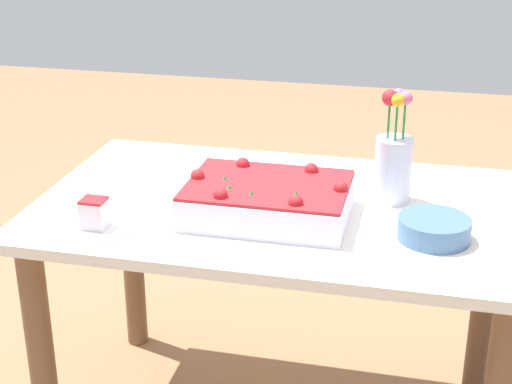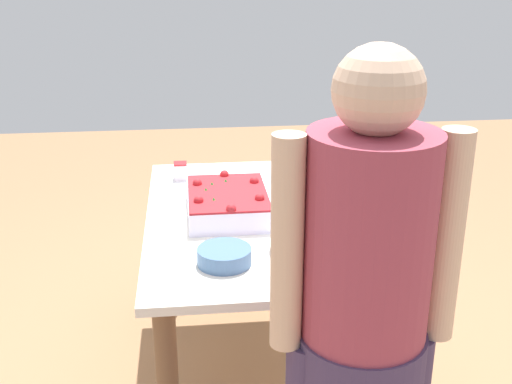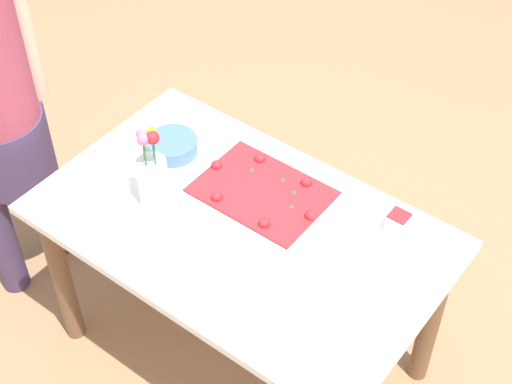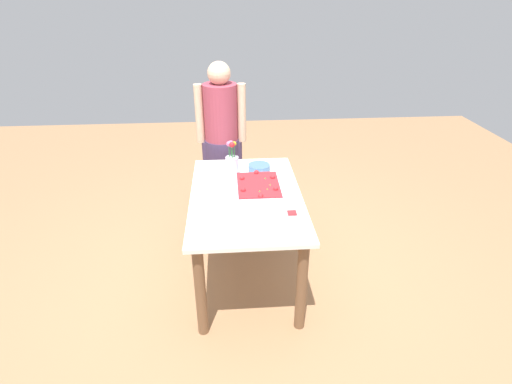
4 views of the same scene
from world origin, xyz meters
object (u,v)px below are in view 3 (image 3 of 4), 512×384
cake_knife (295,330)px  fruit_bowl (172,146)px  sheet_cake (262,200)px  serving_plate_with_slice (397,228)px  flower_vase (153,177)px

cake_knife → fruit_bowl: size_ratio=1.12×
sheet_cake → fruit_bowl: (0.42, -0.04, -0.02)m
serving_plate_with_slice → cake_knife: (0.04, 0.50, -0.02)m
sheet_cake → fruit_bowl: sheet_cake is taller
sheet_cake → cake_knife: bearing=138.2°
cake_knife → fruit_bowl: bearing=-80.2°
serving_plate_with_slice → flower_vase: size_ratio=0.62×
sheet_cake → flower_vase: flower_vase is taller
cake_knife → serving_plate_with_slice: bearing=-150.2°
sheet_cake → cake_knife: 0.48m
serving_plate_with_slice → fruit_bowl: bearing=9.7°
sheet_cake → serving_plate_with_slice: sheet_cake is taller
flower_vase → cake_knife: bearing=168.0°
fruit_bowl → cake_knife: bearing=155.2°
serving_plate_with_slice → flower_vase: bearing=27.1°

